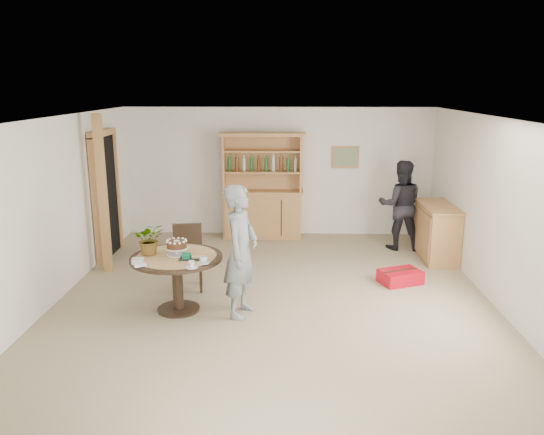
{
  "coord_description": "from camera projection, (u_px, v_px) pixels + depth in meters",
  "views": [
    {
      "loc": [
        0.17,
        -6.8,
        2.92
      ],
      "look_at": [
        -0.04,
        0.62,
        1.05
      ],
      "focal_mm": 35.0,
      "sensor_mm": 36.0,
      "label": 1
    }
  ],
  "objects": [
    {
      "name": "ground",
      "position": [
        274.0,
        302.0,
        7.31
      ],
      "size": [
        7.0,
        7.0,
        0.0
      ],
      "primitive_type": "plane",
      "color": "tan",
      "rests_on": "ground"
    },
    {
      "name": "room_shell",
      "position": [
        274.0,
        178.0,
        6.89
      ],
      "size": [
        6.04,
        7.04,
        2.52
      ],
      "color": "white",
      "rests_on": "ground"
    },
    {
      "name": "doorway",
      "position": [
        106.0,
        193.0,
        9.06
      ],
      "size": [
        0.13,
        1.1,
        2.18
      ],
      "color": "black",
      "rests_on": "ground"
    },
    {
      "name": "pine_post",
      "position": [
        103.0,
        195.0,
        8.25
      ],
      "size": [
        0.12,
        0.12,
        2.5
      ],
      "primitive_type": "cube",
      "color": "#AE7949",
      "rests_on": "ground"
    },
    {
      "name": "hutch",
      "position": [
        263.0,
        203.0,
        10.29
      ],
      "size": [
        1.62,
        0.54,
        2.04
      ],
      "color": "tan",
      "rests_on": "ground"
    },
    {
      "name": "sideboard",
      "position": [
        437.0,
        232.0,
        9.06
      ],
      "size": [
        0.54,
        1.26,
        0.94
      ],
      "color": "tan",
      "rests_on": "ground"
    },
    {
      "name": "dining_table",
      "position": [
        177.0,
        267.0,
        6.91
      ],
      "size": [
        1.2,
        1.2,
        0.76
      ],
      "color": "black",
      "rests_on": "ground"
    },
    {
      "name": "dining_chair",
      "position": [
        188.0,
        253.0,
        7.73
      ],
      "size": [
        0.48,
        0.48,
        0.95
      ],
      "rotation": [
        0.0,
        0.0,
        0.16
      ],
      "color": "black",
      "rests_on": "ground"
    },
    {
      "name": "birthday_cake",
      "position": [
        177.0,
        246.0,
        6.89
      ],
      "size": [
        0.3,
        0.3,
        0.2
      ],
      "color": "white",
      "rests_on": "dining_table"
    },
    {
      "name": "flower_vase",
      "position": [
        150.0,
        239.0,
        6.88
      ],
      "size": [
        0.47,
        0.44,
        0.42
      ],
      "primitive_type": "imported",
      "rotation": [
        0.0,
        0.0,
        0.35
      ],
      "color": "#3F7233",
      "rests_on": "dining_table"
    },
    {
      "name": "gift_tray",
      "position": [
        191.0,
        257.0,
        6.74
      ],
      "size": [
        0.3,
        0.2,
        0.08
      ],
      "color": "black",
      "rests_on": "dining_table"
    },
    {
      "name": "coffee_cup_a",
      "position": [
        204.0,
        260.0,
        6.58
      ],
      "size": [
        0.15,
        0.15,
        0.09
      ],
      "color": "silver",
      "rests_on": "dining_table"
    },
    {
      "name": "coffee_cup_b",
      "position": [
        192.0,
        265.0,
        6.42
      ],
      "size": [
        0.15,
        0.15,
        0.08
      ],
      "color": "silver",
      "rests_on": "dining_table"
    },
    {
      "name": "napkins",
      "position": [
        138.0,
        262.0,
        6.58
      ],
      "size": [
        0.24,
        0.33,
        0.03
      ],
      "color": "white",
      "rests_on": "dining_table"
    },
    {
      "name": "teen_boy",
      "position": [
        241.0,
        251.0,
        6.73
      ],
      "size": [
        0.56,
        0.71,
        1.72
      ],
      "primitive_type": "imported",
      "rotation": [
        0.0,
        0.0,
        1.3
      ],
      "color": "slate",
      "rests_on": "ground"
    },
    {
      "name": "adult_person",
      "position": [
        400.0,
        205.0,
        9.53
      ],
      "size": [
        0.83,
        0.67,
        1.62
      ],
      "primitive_type": "imported",
      "rotation": [
        0.0,
        0.0,
        3.07
      ],
      "color": "black",
      "rests_on": "ground"
    },
    {
      "name": "red_suitcase",
      "position": [
        400.0,
        277.0,
        7.99
      ],
      "size": [
        0.71,
        0.6,
        0.21
      ],
      "rotation": [
        0.0,
        0.0,
        0.38
      ],
      "color": "red",
      "rests_on": "ground"
    }
  ]
}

